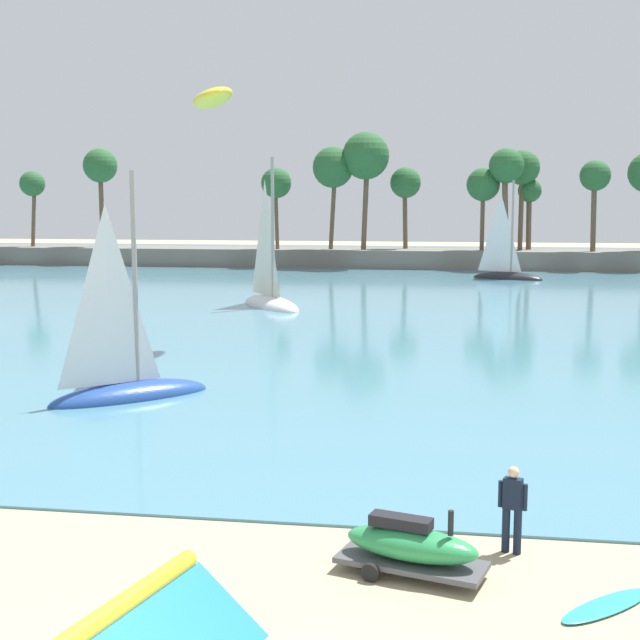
# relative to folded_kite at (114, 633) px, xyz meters

# --- Properties ---
(sea) EXTENTS (220.00, 108.45, 0.06)m
(sea) POSITION_rel_folded_kite_xyz_m (1.94, 60.52, -0.78)
(sea) COLOR teal
(sea) RESTS_ON ground
(palm_headland) EXTENTS (95.93, 6.67, 12.90)m
(palm_headland) POSITION_rel_folded_kite_xyz_m (3.37, 74.70, 3.14)
(palm_headland) COLOR slate
(palm_headland) RESTS_ON ground
(folded_kite) EXTENTS (3.54, 4.52, 1.19)m
(folded_kite) POSITION_rel_folded_kite_xyz_m (0.00, 0.00, 0.00)
(folded_kite) COLOR #237FD1
(folded_kite) RESTS_ON ground
(watercraft_on_trailer) EXTENTS (2.77, 1.67, 1.28)m
(watercraft_on_trailer) POSITION_rel_folded_kite_xyz_m (3.73, 4.28, -0.29)
(watercraft_on_trailer) COLOR #4C4C51
(watercraft_on_trailer) RESTS_ON ground
(person_rigging_by_gear) EXTENTS (0.53, 0.30, 1.67)m
(person_rigging_by_gear) POSITION_rel_folded_kite_xyz_m (5.55, 5.54, 0.09)
(person_rigging_by_gear) COLOR #141E33
(person_rigging_by_gear) RESTS_ON ground
(surfboard) EXTENTS (1.88, 1.83, 0.08)m
(surfboard) POSITION_rel_folded_kite_xyz_m (6.94, 3.49, -0.77)
(surfboard) COLOR #2DA8B2
(surfboard) RESTS_ON ground
(sailboat_mid_bay) EXTENTS (5.55, 6.56, 9.66)m
(sailboat_mid_bay) POSITION_rel_folded_kite_xyz_m (-6.79, 41.78, 0.13)
(sailboat_mid_bay) COLOR white
(sailboat_mid_bay) RESTS_ON sea
(sailboat_toward_headland) EXTENTS (5.15, 4.94, 7.96)m
(sailboat_toward_headland) POSITION_rel_folded_kite_xyz_m (-6.21, 16.50, -0.03)
(sailboat_toward_headland) COLOR #234793
(sailboat_toward_headland) RESTS_ON sea
(sailboat_far_left) EXTENTS (6.19, 4.05, 8.67)m
(sailboat_far_left) POSITION_rel_folded_kite_xyz_m (8.52, 63.34, 0.04)
(sailboat_far_left) COLOR black
(sailboat_far_left) RESTS_ON sea
(kite_aloft_drifting_left) EXTENTS (2.91, 4.43, 0.89)m
(kite_aloft_drifting_left) POSITION_rel_folded_kite_xyz_m (-4.40, 21.02, 9.37)
(kite_aloft_drifting_left) COLOR yellow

